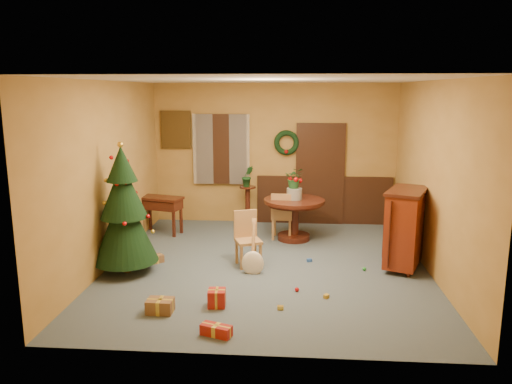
# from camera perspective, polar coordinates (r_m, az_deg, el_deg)

# --- Properties ---
(room_envelope) EXTENTS (5.50, 5.50, 5.50)m
(room_envelope) POSITION_cam_1_polar(r_m,az_deg,el_deg) (10.38, 3.22, 2.46)
(room_envelope) COLOR #3A4554
(room_envelope) RESTS_ON ground
(dining_table) EXTENTS (1.13, 1.13, 0.78)m
(dining_table) POSITION_cam_1_polar(r_m,az_deg,el_deg) (9.29, 4.37, -2.23)
(dining_table) COLOR black
(dining_table) RESTS_ON floor
(urn) EXTENTS (0.28, 0.28, 0.21)m
(urn) POSITION_cam_1_polar(r_m,az_deg,el_deg) (9.22, 4.40, -0.20)
(urn) COLOR slate
(urn) RESTS_ON dining_table
(centerpiece_plant) EXTENTS (0.35, 0.30, 0.38)m
(centerpiece_plant) POSITION_cam_1_polar(r_m,az_deg,el_deg) (9.17, 4.43, 1.61)
(centerpiece_plant) COLOR #1E4C23
(centerpiece_plant) RESTS_ON urn
(chair_near) EXTENTS (0.49, 0.49, 0.87)m
(chair_near) POSITION_cam_1_polar(r_m,az_deg,el_deg) (7.98, -1.02, -5.06)
(chair_near) COLOR #A56E42
(chair_near) RESTS_ON floor
(chair_far) EXTENTS (0.41, 0.41, 0.89)m
(chair_far) POSITION_cam_1_polar(r_m,az_deg,el_deg) (9.31, 2.98, -2.59)
(chair_far) COLOR #A56E42
(chair_far) RESTS_ON floor
(guitar) EXTENTS (0.40, 0.56, 0.78)m
(guitar) POSITION_cam_1_polar(r_m,az_deg,el_deg) (7.60, -0.37, -6.47)
(guitar) COLOR #F6E7CD
(guitar) RESTS_ON floor
(plant_stand) EXTENTS (0.33, 0.33, 0.84)m
(plant_stand) POSITION_cam_1_polar(r_m,az_deg,el_deg) (10.17, -0.96, -1.12)
(plant_stand) COLOR black
(plant_stand) RESTS_ON floor
(stand_plant) EXTENTS (0.29, 0.26, 0.42)m
(stand_plant) POSITION_cam_1_polar(r_m,az_deg,el_deg) (10.06, -0.97, 1.82)
(stand_plant) COLOR #19471E
(stand_plant) RESTS_ON plant_stand
(christmas_tree) EXTENTS (0.98, 0.98, 2.01)m
(christmas_tree) POSITION_cam_1_polar(r_m,az_deg,el_deg) (7.78, -14.85, -2.18)
(christmas_tree) COLOR #382111
(christmas_tree) RESTS_ON floor
(writing_desk) EXTENTS (0.90, 0.61, 0.73)m
(writing_desk) POSITION_cam_1_polar(r_m,az_deg,el_deg) (9.85, -10.78, -1.58)
(writing_desk) COLOR black
(writing_desk) RESTS_ON floor
(sideboard) EXTENTS (0.86, 1.11, 1.26)m
(sideboard) POSITION_cam_1_polar(r_m,az_deg,el_deg) (8.11, 16.69, -3.78)
(sideboard) COLOR #5F1B0A
(sideboard) RESTS_ON floor
(gift_a) EXTENTS (0.33, 0.24, 0.18)m
(gift_a) POSITION_cam_1_polar(r_m,az_deg,el_deg) (6.55, -10.90, -12.65)
(gift_a) COLOR brown
(gift_a) RESTS_ON floor
(gift_b) EXTENTS (0.24, 0.24, 0.23)m
(gift_b) POSITION_cam_1_polar(r_m,az_deg,el_deg) (6.62, -4.50, -11.98)
(gift_b) COLOR maroon
(gift_b) RESTS_ON floor
(gift_c) EXTENTS (0.28, 0.27, 0.13)m
(gift_c) POSITION_cam_1_polar(r_m,az_deg,el_deg) (8.34, -11.38, -7.50)
(gift_c) COLOR brown
(gift_c) RESTS_ON floor
(gift_d) EXTENTS (0.39, 0.26, 0.13)m
(gift_d) POSITION_cam_1_polar(r_m,az_deg,el_deg) (5.92, -4.57, -15.47)
(gift_d) COLOR maroon
(gift_d) RESTS_ON floor
(toy_a) EXTENTS (0.09, 0.08, 0.05)m
(toy_a) POSITION_cam_1_polar(r_m,az_deg,el_deg) (8.27, 6.11, -7.77)
(toy_a) COLOR #2955B1
(toy_a) RESTS_ON floor
(toy_b) EXTENTS (0.06, 0.06, 0.06)m
(toy_b) POSITION_cam_1_polar(r_m,az_deg,el_deg) (8.01, 12.28, -8.59)
(toy_b) COLOR #268B30
(toy_b) RESTS_ON floor
(toy_c) EXTENTS (0.09, 0.09, 0.05)m
(toy_c) POSITION_cam_1_polar(r_m,az_deg,el_deg) (6.93, 8.03, -11.72)
(toy_c) COLOR #B48B21
(toy_c) RESTS_ON floor
(toy_d) EXTENTS (0.06, 0.06, 0.06)m
(toy_d) POSITION_cam_1_polar(r_m,az_deg,el_deg) (7.09, 4.70, -11.05)
(toy_d) COLOR red
(toy_d) RESTS_ON floor
(toy_e) EXTENTS (0.08, 0.05, 0.05)m
(toy_e) POSITION_cam_1_polar(r_m,az_deg,el_deg) (6.55, 2.81, -13.06)
(toy_e) COLOR gold
(toy_e) RESTS_ON floor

